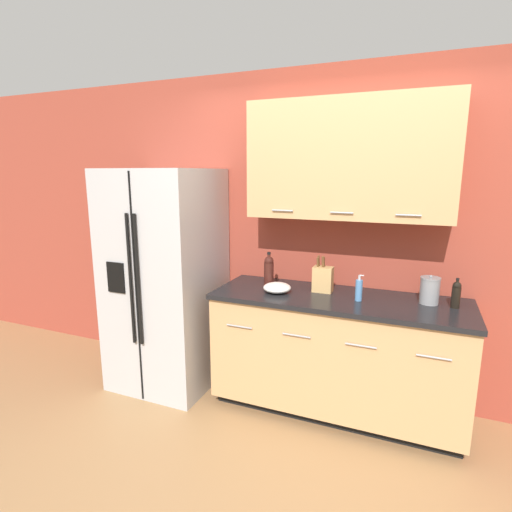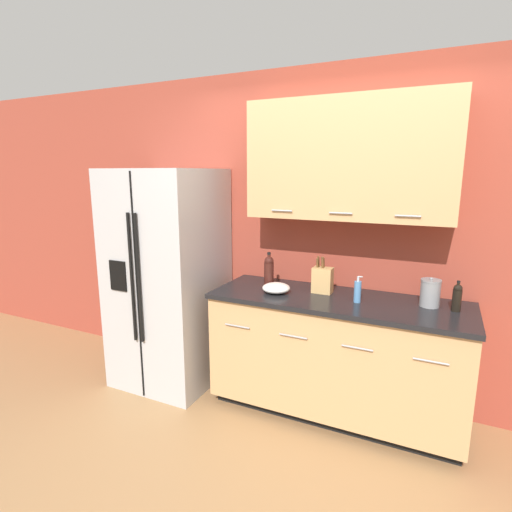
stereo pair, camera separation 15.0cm
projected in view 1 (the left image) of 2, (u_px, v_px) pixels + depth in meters
name	position (u px, v px, depth m)	size (l,w,h in m)	color
ground_plane	(276.00, 509.00, 2.18)	(14.00, 14.00, 0.00)	#997047
wall_back	(339.00, 221.00, 3.11)	(10.00, 0.39, 2.60)	#993D2D
counter_unit	(336.00, 354.00, 3.01)	(1.83, 0.64, 0.92)	black
refrigerator	(166.00, 279.00, 3.39)	(0.82, 0.80, 1.84)	#B2B2B5
knife_block	(323.00, 279.00, 3.01)	(0.15, 0.10, 0.28)	tan
wine_bottle	(269.00, 271.00, 3.14)	(0.08, 0.08, 0.28)	#3D1914
soap_dispenser	(359.00, 290.00, 2.80)	(0.05, 0.05, 0.19)	#4C7FB2
oil_bottle	(456.00, 294.00, 2.65)	(0.06, 0.06, 0.20)	black
steel_canister	(430.00, 290.00, 2.74)	(0.13, 0.13, 0.20)	gray
mixing_bowl	(277.00, 288.00, 3.01)	(0.21, 0.21, 0.07)	white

